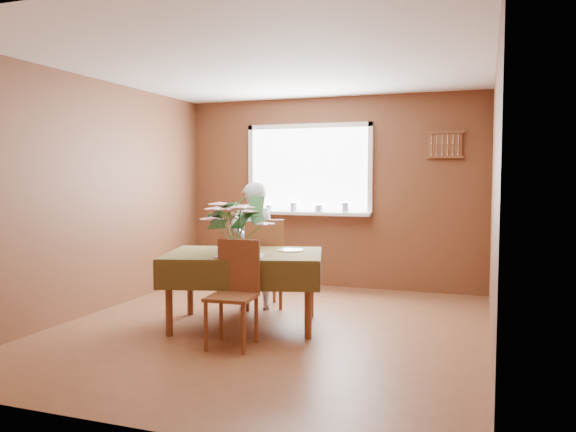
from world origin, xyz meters
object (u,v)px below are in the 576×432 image
(chair_near, at_px, (235,288))
(seated_woman, at_px, (253,246))
(dining_table, at_px, (244,261))
(chair_far, at_px, (263,260))
(flower_bouquet, at_px, (235,221))

(chair_near, height_order, seated_woman, seated_woman)
(dining_table, xyz_separation_m, seated_woman, (-0.18, 0.66, 0.06))
(chair_far, relative_size, chair_near, 1.10)
(chair_far, height_order, flower_bouquet, flower_bouquet)
(seated_woman, distance_m, flower_bouquet, 0.99)
(dining_table, bearing_deg, chair_near, -89.35)
(dining_table, distance_m, chair_near, 0.62)
(chair_far, bearing_deg, seated_woman, 12.04)
(dining_table, distance_m, flower_bouquet, 0.48)
(seated_woman, bearing_deg, chair_far, -164.95)
(dining_table, height_order, chair_near, chair_near)
(dining_table, bearing_deg, chair_far, 82.62)
(chair_far, relative_size, flower_bouquet, 1.71)
(chair_far, xyz_separation_m, chair_near, (0.27, -1.32, -0.04))
(chair_near, bearing_deg, dining_table, 102.31)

